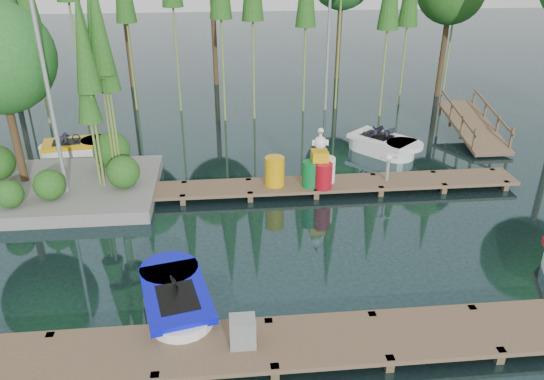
{
  "coord_description": "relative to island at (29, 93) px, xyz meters",
  "views": [
    {
      "loc": [
        -0.76,
        -12.33,
        7.39
      ],
      "look_at": [
        0.5,
        0.5,
        1.1
      ],
      "focal_mm": 35.0,
      "sensor_mm": 36.0,
      "label": 1
    }
  ],
  "objects": [
    {
      "name": "island",
      "position": [
        0.0,
        0.0,
        0.0
      ],
      "size": [
        6.2,
        4.2,
        6.75
      ],
      "color": "slate",
      "rests_on": "ground"
    },
    {
      "name": "boat_yellow_far",
      "position": [
        0.14,
        3.02,
        -2.9
      ],
      "size": [
        2.81,
        1.61,
        1.33
      ],
      "rotation": [
        0.0,
        0.0,
        -0.18
      ],
      "color": "white",
      "rests_on": "ground"
    },
    {
      "name": "seagull_post",
      "position": [
        10.65,
        -0.79,
        -2.29
      ],
      "size": [
        0.55,
        0.29,
        0.87
      ],
      "color": "gray",
      "rests_on": "far_dock"
    },
    {
      "name": "ground_plane",
      "position": [
        6.3,
        -3.29,
        -3.18
      ],
      "size": [
        90.0,
        90.0,
        0.0
      ],
      "primitive_type": "plane",
      "color": "#1E3538"
    },
    {
      "name": "lamp_island",
      "position": [
        0.8,
        -0.79,
        1.08
      ],
      "size": [
        0.3,
        0.3,
        7.25
      ],
      "color": "gray",
      "rests_on": "ground"
    },
    {
      "name": "ramp",
      "position": [
        15.3,
        3.21,
        -2.6
      ],
      "size": [
        1.5,
        3.94,
        1.49
      ],
      "color": "brown",
      "rests_on": "ground"
    },
    {
      "name": "boat_blue",
      "position": [
        4.4,
        -6.36,
        -2.9
      ],
      "size": [
        1.92,
        3.12,
        0.98
      ],
      "rotation": [
        0.0,
        0.0,
        0.22
      ],
      "color": "white",
      "rests_on": "ground"
    },
    {
      "name": "near_dock",
      "position": [
        6.3,
        -7.79,
        -2.95
      ],
      "size": [
        18.0,
        1.5,
        0.5
      ],
      "color": "brown",
      "rests_on": "ground"
    },
    {
      "name": "yellow_barrel",
      "position": [
        7.08,
        -0.79,
        -2.43
      ],
      "size": [
        0.61,
        0.61,
        0.91
      ],
      "primitive_type": "cylinder",
      "color": "#D79C0B",
      "rests_on": "far_dock"
    },
    {
      "name": "boat_white_far",
      "position": [
        11.41,
        2.23,
        -2.88
      ],
      "size": [
        2.89,
        3.06,
        1.37
      ],
      "rotation": [
        0.0,
        0.0,
        -0.16
      ],
      "color": "white",
      "rests_on": "ground"
    },
    {
      "name": "far_dock",
      "position": [
        7.3,
        -0.79,
        -2.95
      ],
      "size": [
        15.0,
        1.2,
        0.5
      ],
      "color": "brown",
      "rests_on": "ground"
    },
    {
      "name": "lamp_rear",
      "position": [
        10.3,
        7.71,
        1.08
      ],
      "size": [
        0.3,
        0.3,
        7.25
      ],
      "color": "gray",
      "rests_on": "ground"
    },
    {
      "name": "drum_cluster",
      "position": [
        8.47,
        -0.94,
        -2.34
      ],
      "size": [
        1.07,
        0.98,
        1.85
      ],
      "color": "#0B682A",
      "rests_on": "far_dock"
    },
    {
      "name": "utility_cabinet",
      "position": [
        5.75,
        -7.79,
        -2.58
      ],
      "size": [
        0.49,
        0.41,
        0.6
      ],
      "primitive_type": "cube",
      "color": "gray",
      "rests_on": "near_dock"
    }
  ]
}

